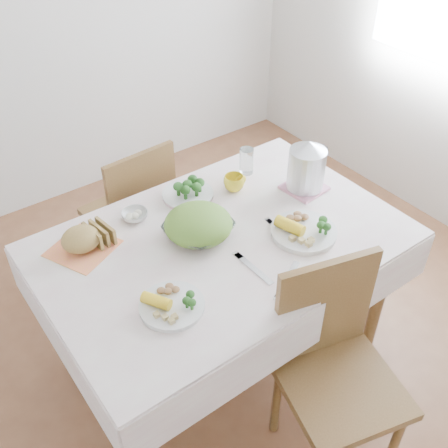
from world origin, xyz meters
TOP-DOWN VIEW (x-y plane):
  - floor at (0.00, 0.00)m, footprint 3.60×3.60m
  - dining_table at (0.00, 0.00)m, footprint 1.40×0.90m
  - tablecloth at (0.00, 0.00)m, footprint 1.50×1.00m
  - chair_near at (0.06, -0.68)m, footprint 0.52×0.52m
  - chair_far at (-0.06, 0.79)m, footprint 0.43×0.43m
  - salad_bowl at (-0.07, 0.08)m, footprint 0.32×0.32m
  - dinner_plate_left at (-0.37, -0.20)m, footprint 0.28×0.28m
  - dinner_plate_right at (0.29, -0.18)m, footprint 0.30×0.30m
  - broccoli_plate at (0.05, 0.34)m, footprint 0.31×0.31m
  - napkin at (-0.50, 0.29)m, footprint 0.31×0.31m
  - bread_loaf at (-0.50, 0.29)m, footprint 0.16×0.16m
  - fruit_bowl at (-0.23, 0.34)m, footprint 0.15×0.15m
  - yellow_mug at (0.25, 0.26)m, footprint 0.12×0.12m
  - glass_tumbler at (0.39, 0.34)m, footprint 0.08×0.08m
  - pink_tray at (0.52, 0.06)m, footprint 0.19×0.19m
  - electric_kettle at (0.52, 0.06)m, footprint 0.18×0.18m
  - fork_left at (-0.01, -0.22)m, footprint 0.03×0.22m
  - fork_right at (0.22, -0.11)m, footprint 0.05×0.20m
  - knife at (0.06, -0.34)m, footprint 0.20×0.12m

SIDE VIEW (x-z plane):
  - floor at x=0.00m, z-range 0.00..0.00m
  - dining_table at x=0.00m, z-range 0.00..0.75m
  - chair_near at x=0.06m, z-range -0.01..0.94m
  - chair_far at x=-0.06m, z-range 0.02..0.91m
  - tablecloth at x=0.00m, z-range 0.75..0.76m
  - napkin at x=-0.50m, z-range 0.76..0.77m
  - fork_left at x=-0.01m, z-range 0.76..0.77m
  - fork_right at x=0.22m, z-range 0.76..0.77m
  - knife at x=0.06m, z-range 0.76..0.77m
  - pink_tray at x=0.52m, z-range 0.76..0.78m
  - broccoli_plate at x=0.05m, z-range 0.76..0.78m
  - dinner_plate_left at x=-0.37m, z-range 0.76..0.78m
  - dinner_plate_right at x=0.29m, z-range 0.76..0.78m
  - fruit_bowl at x=-0.23m, z-range 0.76..0.80m
  - salad_bowl at x=-0.07m, z-range 0.76..0.83m
  - yellow_mug at x=0.25m, z-range 0.76..0.84m
  - bread_loaf at x=-0.50m, z-range 0.77..0.87m
  - glass_tumbler at x=0.39m, z-range 0.76..0.89m
  - electric_kettle at x=0.52m, z-range 0.76..1.00m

